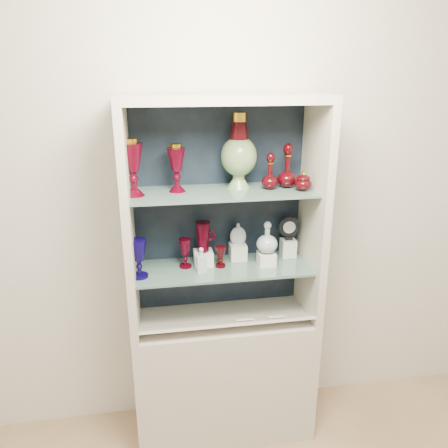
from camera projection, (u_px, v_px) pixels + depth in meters
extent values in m
cube|color=beige|center=(218.00, 194.00, 2.41)|extent=(3.50, 0.02, 2.80)
cube|color=beige|center=(224.00, 374.00, 2.54)|extent=(1.00, 0.40, 0.75)
cube|color=black|center=(218.00, 209.00, 2.41)|extent=(0.98, 0.02, 1.15)
cube|color=beige|center=(129.00, 224.00, 2.16)|extent=(0.04, 0.40, 1.15)
cube|color=beige|center=(313.00, 215.00, 2.31)|extent=(0.04, 0.40, 1.15)
cube|color=beige|center=(224.00, 99.00, 2.04)|extent=(1.00, 0.40, 0.04)
cube|color=slate|center=(223.00, 268.00, 2.34)|extent=(0.92, 0.34, 0.01)
cube|color=slate|center=(223.00, 192.00, 2.21)|extent=(0.92, 0.34, 0.01)
cube|color=beige|center=(227.00, 323.00, 2.31)|extent=(0.92, 0.17, 0.09)
cube|color=white|center=(276.00, 317.00, 2.35)|extent=(0.10, 0.06, 0.03)
cube|color=white|center=(244.00, 319.00, 2.32)|extent=(0.10, 0.06, 0.03)
cube|color=silver|center=(203.00, 258.00, 2.36)|extent=(0.10, 0.10, 0.08)
cube|color=silver|center=(238.00, 252.00, 2.43)|extent=(0.09, 0.09, 0.09)
cube|color=silver|center=(266.00, 259.00, 2.36)|extent=(0.09, 0.09, 0.07)
cube|color=silver|center=(288.00, 248.00, 2.47)|extent=(0.08, 0.08, 0.10)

